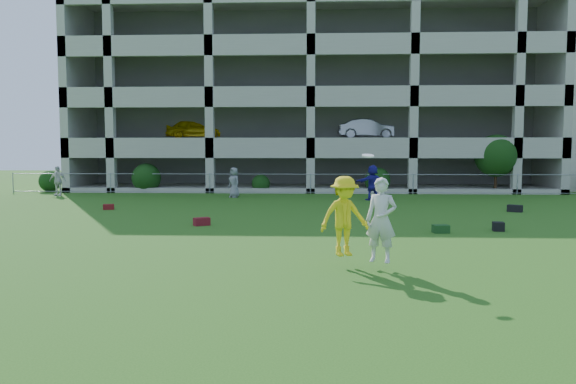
{
  "coord_description": "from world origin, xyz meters",
  "views": [
    {
      "loc": [
        0.21,
        -14.04,
        2.79
      ],
      "look_at": [
        -0.59,
        3.0,
        1.4
      ],
      "focal_mm": 35.0,
      "sensor_mm": 36.0,
      "label": 1
    }
  ],
  "objects_px": {
    "bystander_b": "(58,181)",
    "parking_garage": "(311,102)",
    "bystander_d": "(372,183)",
    "crate_d": "(498,227)",
    "frisbee_contest": "(355,217)",
    "bystander_c": "(234,182)"
  },
  "relations": [
    {
      "from": "parking_garage",
      "to": "bystander_b",
      "type": "bearing_deg",
      "value": -143.0
    },
    {
      "from": "parking_garage",
      "to": "frisbee_contest",
      "type": "bearing_deg",
      "value": -87.72
    },
    {
      "from": "bystander_b",
      "to": "frisbee_contest",
      "type": "distance_m",
      "value": 23.87
    },
    {
      "from": "parking_garage",
      "to": "bystander_d",
      "type": "bearing_deg",
      "value": -75.44
    },
    {
      "from": "bystander_d",
      "to": "bystander_b",
      "type": "bearing_deg",
      "value": -24.66
    },
    {
      "from": "crate_d",
      "to": "parking_garage",
      "type": "distance_m",
      "value": 24.64
    },
    {
      "from": "crate_d",
      "to": "frisbee_contest",
      "type": "height_order",
      "value": "frisbee_contest"
    },
    {
      "from": "frisbee_contest",
      "to": "parking_garage",
      "type": "xyz_separation_m",
      "value": [
        -1.15,
        28.96,
        4.84
      ]
    },
    {
      "from": "bystander_d",
      "to": "frisbee_contest",
      "type": "distance_m",
      "value": 16.59
    },
    {
      "from": "bystander_d",
      "to": "parking_garage",
      "type": "distance_m",
      "value": 13.89
    },
    {
      "from": "bystander_b",
      "to": "parking_garage",
      "type": "distance_m",
      "value": 18.61
    },
    {
      "from": "bystander_d",
      "to": "crate_d",
      "type": "relative_size",
      "value": 5.24
    },
    {
      "from": "bystander_b",
      "to": "crate_d",
      "type": "relative_size",
      "value": 4.82
    },
    {
      "from": "frisbee_contest",
      "to": "bystander_b",
      "type": "bearing_deg",
      "value": 130.28
    },
    {
      "from": "bystander_b",
      "to": "frisbee_contest",
      "type": "height_order",
      "value": "frisbee_contest"
    },
    {
      "from": "bystander_c",
      "to": "parking_garage",
      "type": "relative_size",
      "value": 0.05
    },
    {
      "from": "crate_d",
      "to": "bystander_b",
      "type": "bearing_deg",
      "value": 149.07
    },
    {
      "from": "bystander_c",
      "to": "bystander_b",
      "type": "bearing_deg",
      "value": -137.55
    },
    {
      "from": "crate_d",
      "to": "parking_garage",
      "type": "height_order",
      "value": "parking_garage"
    },
    {
      "from": "crate_d",
      "to": "frisbee_contest",
      "type": "bearing_deg",
      "value": -131.25
    },
    {
      "from": "bystander_d",
      "to": "frisbee_contest",
      "type": "relative_size",
      "value": 0.75
    },
    {
      "from": "frisbee_contest",
      "to": "parking_garage",
      "type": "height_order",
      "value": "parking_garage"
    }
  ]
}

